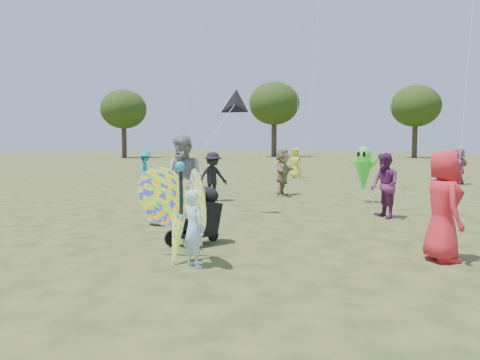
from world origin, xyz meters
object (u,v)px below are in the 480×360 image
(crowd_g, at_px, (296,163))
(jogging_stroller, at_px, (198,211))
(crowd_j, at_px, (459,166))
(alien_kite, at_px, (363,171))
(adult_man, at_px, (184,180))
(butterfly_kite, at_px, (179,212))
(crowd_a, at_px, (443,206))
(crowd_i, at_px, (146,170))
(child_girl, at_px, (193,228))
(crowd_e, at_px, (385,185))
(crowd_b, at_px, (213,177))
(crowd_d, at_px, (283,172))

(crowd_g, height_order, jogging_stroller, crowd_g)
(crowd_j, bearing_deg, alien_kite, 14.79)
(adult_man, height_order, crowd_g, adult_man)
(butterfly_kite, relative_size, alien_kite, 1.01)
(alien_kite, bearing_deg, adult_man, -102.71)
(crowd_a, relative_size, crowd_i, 1.15)
(alien_kite, bearing_deg, child_girl, -81.59)
(crowd_g, distance_m, crowd_j, 7.78)
(alien_kite, bearing_deg, crowd_i, -171.70)
(crowd_e, bearing_deg, crowd_g, 170.72)
(child_girl, distance_m, crowd_g, 18.00)
(child_girl, bearing_deg, alien_kite, -75.18)
(child_girl, bearing_deg, crowd_j, -81.27)
(crowd_b, relative_size, crowd_g, 0.99)
(alien_kite, bearing_deg, crowd_a, -55.88)
(crowd_g, bearing_deg, crowd_a, -73.35)
(crowd_a, height_order, butterfly_kite, crowd_a)
(crowd_g, distance_m, jogging_stroller, 16.53)
(adult_man, distance_m, crowd_d, 6.47)
(adult_man, distance_m, jogging_stroller, 2.14)
(jogging_stroller, distance_m, alien_kite, 7.54)
(crowd_d, bearing_deg, crowd_j, -42.60)
(crowd_e, bearing_deg, crowd_d, -169.26)
(crowd_j, relative_size, jogging_stroller, 1.47)
(crowd_b, distance_m, jogging_stroller, 6.35)
(crowd_d, relative_size, butterfly_kite, 0.93)
(adult_man, relative_size, jogging_stroller, 1.81)
(child_girl, xyz_separation_m, adult_man, (-2.69, 2.40, 0.43))
(crowd_a, distance_m, crowd_d, 9.21)
(crowd_e, bearing_deg, crowd_j, 134.42)
(crowd_b, bearing_deg, crowd_i, 90.94)
(adult_man, xyz_separation_m, jogging_stroller, (1.67, -1.27, -0.39))
(crowd_b, xyz_separation_m, crowd_i, (-4.98, 1.39, -0.02))
(crowd_j, distance_m, butterfly_kite, 17.13)
(crowd_b, relative_size, jogging_stroller, 1.39)
(crowd_d, xyz_separation_m, crowd_e, (4.68, -2.49, -0.02))
(adult_man, bearing_deg, butterfly_kite, -56.34)
(crowd_e, xyz_separation_m, crowd_j, (-1.09, 11.01, 0.01))
(crowd_a, bearing_deg, child_girl, 93.86)
(crowd_b, xyz_separation_m, butterfly_kite, (4.74, -5.92, 0.01))
(crowd_i, distance_m, alien_kite, 8.91)
(child_girl, relative_size, crowd_b, 0.75)
(alien_kite, bearing_deg, crowd_b, -145.12)
(crowd_a, xyz_separation_m, jogging_stroller, (-3.76, -1.59, -0.25))
(jogging_stroller, relative_size, butterfly_kite, 0.63)
(adult_man, bearing_deg, jogging_stroller, -48.34)
(adult_man, relative_size, alien_kite, 1.16)
(crowd_d, bearing_deg, alien_kite, -110.12)
(adult_man, relative_size, crowd_d, 1.22)
(child_girl, xyz_separation_m, jogging_stroller, (-1.01, 1.13, 0.03))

